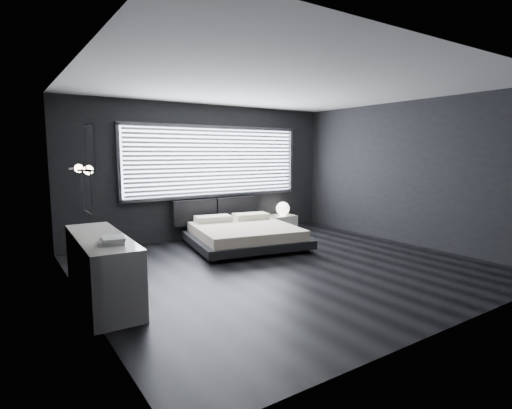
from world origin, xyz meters
TOP-DOWN VIEW (x-y plane):
  - room at (0.00, 0.00)m, footprint 6.04×6.00m
  - window at (0.20, 2.70)m, footprint 4.14×0.09m
  - headboard at (0.15, 2.64)m, footprint 1.96×0.16m
  - sconce_near at (-2.88, 0.05)m, footprint 0.18×0.11m
  - sconce_far at (-2.88, 0.65)m, footprint 0.18×0.11m
  - wall_art_upper at (-2.98, -0.55)m, footprint 0.01×0.48m
  - wall_art_lower at (-2.98, -0.30)m, footprint 0.01×0.48m
  - bed at (0.16, 1.50)m, footprint 2.35×2.27m
  - nightstand at (1.76, 2.43)m, footprint 0.62×0.52m
  - orb_lamp at (1.78, 2.39)m, footprint 0.31×0.31m
  - dresser at (-2.78, 0.10)m, footprint 0.63×2.02m
  - book_stack at (-2.75, -0.39)m, footprint 0.36×0.42m

SIDE VIEW (x-z plane):
  - nightstand at x=1.76m, z-range 0.00..0.35m
  - bed at x=0.16m, z-range -0.02..0.51m
  - dresser at x=-2.78m, z-range 0.00..0.80m
  - orb_lamp at x=1.78m, z-range 0.35..0.66m
  - headboard at x=0.15m, z-range 0.31..0.83m
  - book_stack at x=-2.75m, z-range 0.80..0.87m
  - wall_art_lower at x=-2.98m, z-range 1.14..1.62m
  - room at x=0.00m, z-range 0.00..2.80m
  - sconce_near at x=-2.88m, z-range 1.55..1.66m
  - sconce_far at x=-2.88m, z-range 1.55..1.66m
  - window at x=0.20m, z-range 0.85..2.37m
  - wall_art_upper at x=-2.98m, z-range 1.61..2.09m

